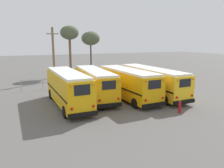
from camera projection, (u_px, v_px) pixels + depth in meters
name	position (u px, v px, depth m)	size (l,w,h in m)	color
ground_plane	(110.00, 98.00, 23.90)	(160.00, 160.00, 0.00)	#5B5956
school_bus_0	(68.00, 87.00, 20.79)	(2.65, 9.49, 3.30)	#EAAA0F
school_bus_1	(95.00, 83.00, 23.47)	(2.91, 9.69, 3.13)	#E5A00C
school_bus_2	(127.00, 83.00, 23.45)	(3.04, 9.74, 3.17)	#E5A00C
school_bus_3	(151.00, 80.00, 24.98)	(2.77, 10.96, 3.11)	yellow
utility_pole	(53.00, 54.00, 33.61)	(1.80, 0.35, 8.19)	#75604C
bare_tree_0	(69.00, 34.00, 38.25)	(3.24, 3.24, 8.78)	brown
bare_tree_1	(91.00, 39.00, 44.91)	(3.77, 3.77, 8.06)	#473323
fence_line	(90.00, 78.00, 30.43)	(17.75, 0.06, 1.42)	#939399
fire_hydrant	(180.00, 107.00, 18.86)	(0.24, 0.24, 1.03)	#B21414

